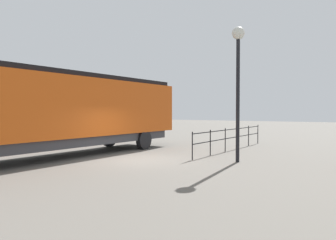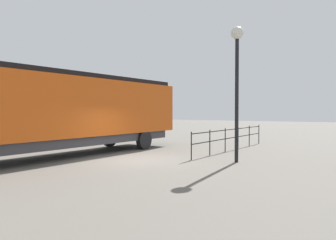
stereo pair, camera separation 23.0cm
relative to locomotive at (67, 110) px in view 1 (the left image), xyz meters
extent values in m
plane|color=#666059|center=(3.69, 0.96, -2.28)|extent=(120.00, 120.00, 0.00)
cube|color=#D15114|center=(0.00, -0.59, 0.13)|extent=(3.05, 15.45, 2.82)
cube|color=black|center=(0.00, 5.67, -0.29)|extent=(2.92, 2.93, 1.97)
cube|color=black|center=(0.00, -0.59, 1.66)|extent=(2.74, 14.83, 0.24)
cube|color=#38383D|center=(0.00, -0.59, -1.50)|extent=(2.74, 14.21, 0.45)
cylinder|color=black|center=(-1.37, 4.35, -1.73)|extent=(0.30, 1.10, 1.10)
cylinder|color=black|center=(1.37, 4.35, -1.73)|extent=(0.30, 1.10, 1.10)
cylinder|color=black|center=(7.69, 2.82, 0.43)|extent=(0.16, 0.16, 5.41)
sphere|color=silver|center=(7.69, 2.82, 3.30)|extent=(0.55, 0.55, 0.55)
cube|color=black|center=(5.76, 6.84, -1.09)|extent=(0.04, 9.17, 0.04)
cube|color=black|center=(5.76, 6.84, -1.57)|extent=(0.04, 9.17, 0.04)
cylinder|color=black|center=(5.76, 2.25, -1.63)|extent=(0.05, 0.05, 1.28)
cylinder|color=black|center=(5.76, 4.09, -1.63)|extent=(0.05, 0.05, 1.28)
cylinder|color=black|center=(5.76, 5.92, -1.63)|extent=(0.05, 0.05, 1.28)
cylinder|color=black|center=(5.76, 7.76, -1.63)|extent=(0.05, 0.05, 1.28)
cylinder|color=black|center=(5.76, 9.59, -1.63)|extent=(0.05, 0.05, 1.28)
cylinder|color=black|center=(5.76, 11.43, -1.63)|extent=(0.05, 0.05, 1.28)
camera|label=1|loc=(13.03, -10.73, -0.06)|focal=35.20mm
camera|label=2|loc=(13.22, -10.60, -0.06)|focal=35.20mm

